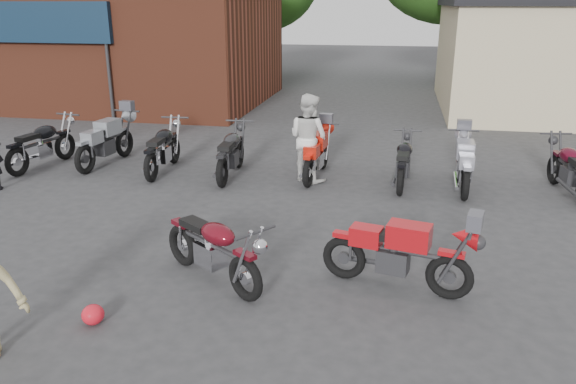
% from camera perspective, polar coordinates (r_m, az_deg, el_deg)
% --- Properties ---
extents(ground, '(90.00, 90.00, 0.00)m').
position_cam_1_polar(ground, '(7.30, -6.27, -10.68)').
color(ground, '#313133').
extents(brick_building, '(12.00, 8.00, 4.00)m').
position_cam_1_polar(brick_building, '(22.91, -18.12, 13.89)').
color(brick_building, brown).
rests_on(brick_building, ground).
extents(tree_1, '(5.92, 5.92, 7.40)m').
position_cam_1_polar(tree_1, '(28.91, -3.05, 18.94)').
color(tree_1, '#285115').
rests_on(tree_1, ground).
extents(vintage_motorcycle, '(1.94, 1.63, 1.11)m').
position_cam_1_polar(vintage_motorcycle, '(7.45, -7.62, -5.29)').
color(vintage_motorcycle, '#570A15').
rests_on(vintage_motorcycle, ground).
extents(sportbike, '(2.01, 1.04, 1.11)m').
position_cam_1_polar(sportbike, '(7.37, 11.22, -5.79)').
color(sportbike, red).
rests_on(sportbike, ground).
extents(helmet, '(0.31, 0.31, 0.24)m').
position_cam_1_polar(helmet, '(7.06, -19.21, -11.68)').
color(helmet, red).
rests_on(helmet, ground).
extents(person_light, '(1.11, 1.04, 1.82)m').
position_cam_1_polar(person_light, '(11.67, 2.07, 5.54)').
color(person_light, silver).
rests_on(person_light, ground).
extents(row_bike_0, '(0.98, 2.12, 1.18)m').
position_cam_1_polar(row_bike_0, '(13.85, -23.71, 4.71)').
color(row_bike_0, black).
rests_on(row_bike_0, ground).
extents(row_bike_1, '(0.91, 2.17, 1.23)m').
position_cam_1_polar(row_bike_1, '(13.55, -18.03, 5.19)').
color(row_bike_1, gray).
rests_on(row_bike_1, ground).
extents(row_bike_2, '(0.79, 2.06, 1.17)m').
position_cam_1_polar(row_bike_2, '(12.64, -12.59, 4.60)').
color(row_bike_2, black).
rests_on(row_bike_2, ground).
extents(row_bike_3, '(0.76, 2.05, 1.17)m').
position_cam_1_polar(row_bike_3, '(12.04, -5.82, 4.26)').
color(row_bike_3, black).
rests_on(row_bike_3, ground).
extents(row_bike_4, '(0.80, 1.98, 1.12)m').
position_cam_1_polar(row_bike_4, '(11.95, 2.94, 4.11)').
color(row_bike_4, red).
rests_on(row_bike_4, ground).
extents(row_bike_5, '(0.74, 1.91, 1.09)m').
position_cam_1_polar(row_bike_5, '(11.67, 11.68, 3.29)').
color(row_bike_5, black).
rests_on(row_bike_5, ground).
extents(row_bike_6, '(0.72, 1.99, 1.14)m').
position_cam_1_polar(row_bike_6, '(11.72, 17.47, 3.00)').
color(row_bike_6, gray).
rests_on(row_bike_6, ground).
extents(row_bike_7, '(0.90, 2.05, 1.15)m').
position_cam_1_polar(row_bike_7, '(12.10, 26.76, 2.35)').
color(row_bike_7, '#470818').
rests_on(row_bike_7, ground).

